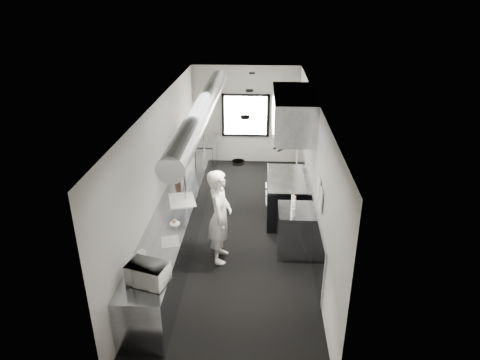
# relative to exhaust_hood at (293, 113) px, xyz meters

# --- Properties ---
(floor) EXTENTS (3.00, 8.00, 0.01)m
(floor) POSITION_rel_exhaust_hood_xyz_m (-1.10, -0.70, -2.39)
(floor) COLOR black
(floor) RESTS_ON ground
(ceiling) EXTENTS (3.00, 8.00, 0.01)m
(ceiling) POSITION_rel_exhaust_hood_xyz_m (-1.10, -0.70, 0.41)
(ceiling) COLOR silver
(ceiling) RESTS_ON wall_back
(wall_back) EXTENTS (3.00, 0.02, 2.80)m
(wall_back) POSITION_rel_exhaust_hood_xyz_m (-1.10, 3.30, -0.99)
(wall_back) COLOR #AFADA6
(wall_back) RESTS_ON floor
(wall_front) EXTENTS (3.00, 0.02, 2.80)m
(wall_front) POSITION_rel_exhaust_hood_xyz_m (-1.10, -4.70, -0.99)
(wall_front) COLOR #AFADA6
(wall_front) RESTS_ON floor
(wall_left) EXTENTS (0.02, 8.00, 2.80)m
(wall_left) POSITION_rel_exhaust_hood_xyz_m (-2.60, -0.70, -0.99)
(wall_left) COLOR #AFADA6
(wall_left) RESTS_ON floor
(wall_right) EXTENTS (0.02, 8.00, 2.80)m
(wall_right) POSITION_rel_exhaust_hood_xyz_m (0.40, -0.70, -0.99)
(wall_right) COLOR #AFADA6
(wall_right) RESTS_ON floor
(wall_cladding) EXTENTS (0.03, 5.50, 1.10)m
(wall_cladding) POSITION_rel_exhaust_hood_xyz_m (0.38, -0.40, -1.84)
(wall_cladding) COLOR gray
(wall_cladding) RESTS_ON wall_right
(hvac_duct) EXTENTS (0.40, 6.40, 0.40)m
(hvac_duct) POSITION_rel_exhaust_hood_xyz_m (-1.80, -0.30, 0.16)
(hvac_duct) COLOR #9B9EA3
(hvac_duct) RESTS_ON ceiling
(service_window) EXTENTS (1.36, 0.05, 1.25)m
(service_window) POSITION_rel_exhaust_hood_xyz_m (-1.10, 3.26, -0.99)
(service_window) COLOR white
(service_window) RESTS_ON wall_back
(exhaust_hood) EXTENTS (0.81, 2.20, 0.88)m
(exhaust_hood) POSITION_rel_exhaust_hood_xyz_m (0.00, 0.00, 0.00)
(exhaust_hood) COLOR gray
(exhaust_hood) RESTS_ON ceiling
(prep_counter) EXTENTS (0.70, 6.00, 0.90)m
(prep_counter) POSITION_rel_exhaust_hood_xyz_m (-2.25, -1.20, -1.94)
(prep_counter) COLOR gray
(prep_counter) RESTS_ON floor
(pass_shelf) EXTENTS (0.45, 3.00, 0.68)m
(pass_shelf) POSITION_rel_exhaust_hood_xyz_m (-2.29, 0.30, -0.86)
(pass_shelf) COLOR gray
(pass_shelf) RESTS_ON prep_counter
(range) EXTENTS (0.88, 1.60, 0.94)m
(range) POSITION_rel_exhaust_hood_xyz_m (-0.06, 0.00, -1.92)
(range) COLOR black
(range) RESTS_ON floor
(bottle_station) EXTENTS (0.65, 0.80, 0.90)m
(bottle_station) POSITION_rel_exhaust_hood_xyz_m (0.05, -1.40, -1.94)
(bottle_station) COLOR gray
(bottle_station) RESTS_ON floor
(far_work_table) EXTENTS (0.70, 1.20, 0.90)m
(far_work_table) POSITION_rel_exhaust_hood_xyz_m (-2.25, 2.50, -1.94)
(far_work_table) COLOR gray
(far_work_table) RESTS_ON floor
(notice_sheet_a) EXTENTS (0.02, 0.28, 0.38)m
(notice_sheet_a) POSITION_rel_exhaust_hood_xyz_m (0.37, -1.90, -0.79)
(notice_sheet_a) COLOR silver
(notice_sheet_a) RESTS_ON wall_right
(notice_sheet_b) EXTENTS (0.02, 0.28, 0.38)m
(notice_sheet_b) POSITION_rel_exhaust_hood_xyz_m (0.37, -2.25, -0.84)
(notice_sheet_b) COLOR silver
(notice_sheet_b) RESTS_ON wall_right
(line_cook) EXTENTS (0.44, 0.67, 1.82)m
(line_cook) POSITION_rel_exhaust_hood_xyz_m (-1.35, -1.74, -1.48)
(line_cook) COLOR white
(line_cook) RESTS_ON floor
(microwave) EXTENTS (0.60, 0.51, 0.31)m
(microwave) POSITION_rel_exhaust_hood_xyz_m (-2.18, -3.70, -1.34)
(microwave) COLOR silver
(microwave) RESTS_ON prep_counter
(deli_tub_a) EXTENTS (0.19, 0.19, 0.11)m
(deli_tub_a) POSITION_rel_exhaust_hood_xyz_m (-2.42, -3.37, -1.43)
(deli_tub_a) COLOR #B6BDAE
(deli_tub_a) RESTS_ON prep_counter
(deli_tub_b) EXTENTS (0.16, 0.16, 0.10)m
(deli_tub_b) POSITION_rel_exhaust_hood_xyz_m (-2.44, -3.07, -1.44)
(deli_tub_b) COLOR #B6BDAE
(deli_tub_b) RESTS_ON prep_counter
(newspaper) EXTENTS (0.36, 0.42, 0.01)m
(newspaper) POSITION_rel_exhaust_hood_xyz_m (-2.09, -2.63, -1.49)
(newspaper) COLOR white
(newspaper) RESTS_ON prep_counter
(small_plate) EXTENTS (0.20, 0.20, 0.02)m
(small_plate) POSITION_rel_exhaust_hood_xyz_m (-2.13, -2.04, -1.48)
(small_plate) COLOR white
(small_plate) RESTS_ON prep_counter
(pastry) EXTENTS (0.08, 0.08, 0.08)m
(pastry) POSITION_rel_exhaust_hood_xyz_m (-2.13, -2.04, -1.43)
(pastry) COLOR tan
(pastry) RESTS_ON small_plate
(cutting_board) EXTENTS (0.65, 0.76, 0.02)m
(cutting_board) POSITION_rel_exhaust_hood_xyz_m (-2.16, -1.14, -1.48)
(cutting_board) COLOR silver
(cutting_board) RESTS_ON prep_counter
(knife_block) EXTENTS (0.16, 0.24, 0.24)m
(knife_block) POSITION_rel_exhaust_hood_xyz_m (-2.42, -0.24, -1.37)
(knife_block) COLOR brown
(knife_block) RESTS_ON prep_counter
(plate_stack_a) EXTENTS (0.28, 0.28, 0.28)m
(plate_stack_a) POSITION_rel_exhaust_hood_xyz_m (-2.28, -0.44, -0.68)
(plate_stack_a) COLOR white
(plate_stack_a) RESTS_ON pass_shelf
(plate_stack_b) EXTENTS (0.26, 0.26, 0.31)m
(plate_stack_b) POSITION_rel_exhaust_hood_xyz_m (-2.27, 0.06, -0.67)
(plate_stack_b) COLOR white
(plate_stack_b) RESTS_ON pass_shelf
(plate_stack_c) EXTENTS (0.25, 0.25, 0.30)m
(plate_stack_c) POSITION_rel_exhaust_hood_xyz_m (-2.32, 0.38, -0.67)
(plate_stack_c) COLOR white
(plate_stack_c) RESTS_ON pass_shelf
(plate_stack_d) EXTENTS (0.30, 0.30, 0.36)m
(plate_stack_d) POSITION_rel_exhaust_hood_xyz_m (-2.32, 1.05, -0.64)
(plate_stack_d) COLOR white
(plate_stack_d) RESTS_ON pass_shelf
(squeeze_bottle_a) EXTENTS (0.07, 0.07, 0.17)m
(squeeze_bottle_a) POSITION_rel_exhaust_hood_xyz_m (-0.02, -1.67, -1.41)
(squeeze_bottle_a) COLOR silver
(squeeze_bottle_a) RESTS_ON bottle_station
(squeeze_bottle_b) EXTENTS (0.07, 0.07, 0.18)m
(squeeze_bottle_b) POSITION_rel_exhaust_hood_xyz_m (-0.02, -1.57, -1.40)
(squeeze_bottle_b) COLOR silver
(squeeze_bottle_b) RESTS_ON bottle_station
(squeeze_bottle_c) EXTENTS (0.07, 0.07, 0.18)m
(squeeze_bottle_c) POSITION_rel_exhaust_hood_xyz_m (0.03, -1.35, -1.40)
(squeeze_bottle_c) COLOR silver
(squeeze_bottle_c) RESTS_ON bottle_station
(squeeze_bottle_d) EXTENTS (0.08, 0.08, 0.20)m
(squeeze_bottle_d) POSITION_rel_exhaust_hood_xyz_m (0.03, -1.22, -1.39)
(squeeze_bottle_d) COLOR silver
(squeeze_bottle_d) RESTS_ON bottle_station
(squeeze_bottle_e) EXTENTS (0.06, 0.06, 0.18)m
(squeeze_bottle_e) POSITION_rel_exhaust_hood_xyz_m (0.01, -1.13, -1.40)
(squeeze_bottle_e) COLOR silver
(squeeze_bottle_e) RESTS_ON bottle_station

